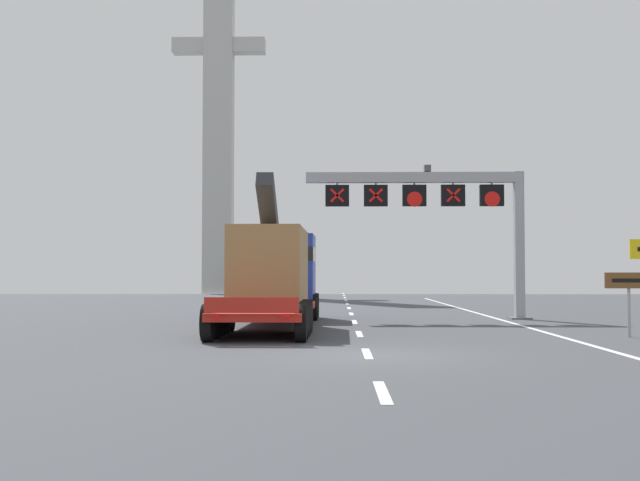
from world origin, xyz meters
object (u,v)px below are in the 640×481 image
object	(u,v)px
heavy_haul_truck_red	(276,273)
bridge_pylon_distant	(219,90)
tourist_info_sign_brown	(629,288)
overhead_lane_gantry	(442,202)

from	to	relation	value
heavy_haul_truck_red	bridge_pylon_distant	xyz separation A→B (m)	(-9.05, 46.46, 17.83)
heavy_haul_truck_red	tourist_info_sign_brown	size ratio (longest dim) A/B	7.00
heavy_haul_truck_red	bridge_pylon_distant	bearing A→B (deg)	101.02
tourist_info_sign_brown	bridge_pylon_distant	world-z (taller)	bridge_pylon_distant
overhead_lane_gantry	tourist_info_sign_brown	distance (m)	11.28
heavy_haul_truck_red	bridge_pylon_distant	size ratio (longest dim) A/B	0.36
overhead_lane_gantry	heavy_haul_truck_red	size ratio (longest dim) A/B	0.69
overhead_lane_gantry	tourist_info_sign_brown	world-z (taller)	overhead_lane_gantry
tourist_info_sign_brown	bridge_pylon_distant	xyz separation A→B (m)	(-20.45, 51.87, 18.28)
heavy_haul_truck_red	tourist_info_sign_brown	distance (m)	12.63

